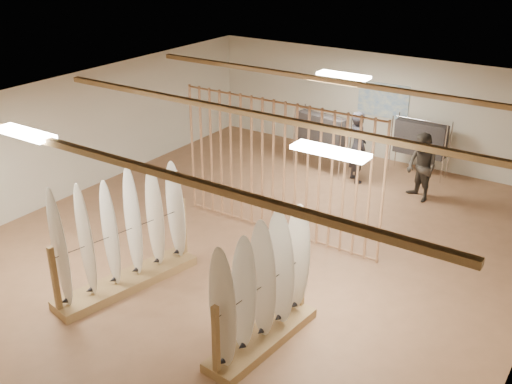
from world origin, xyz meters
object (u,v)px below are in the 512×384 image
Objects in this scene: clothing_rack_a at (322,132)px; shopper_a at (358,142)px; rack_right at (262,305)px; clothing_rack_b at (421,139)px; shopper_b at (422,163)px; rack_left at (124,249)px.

clothing_rack_a is 0.78× the size of shopper_a.
rack_right reaches higher than clothing_rack_b.
shopper_b reaches higher than clothing_rack_a.
rack_left is at bearing -175.00° from rack_right.
shopper_a is at bearing 108.11° from rack_right.
clothing_rack_a is 0.88× the size of shopper_b.
shopper_b is (1.68, -0.19, -0.11)m from shopper_a.
rack_left reaches higher than rack_right.
shopper_a is (-1.13, -1.23, 0.05)m from clothing_rack_b.
rack_left is 1.52× the size of shopper_b.
shopper_b is (0.56, -1.42, -0.06)m from clothing_rack_b.
rack_left is 6.71m from clothing_rack_a.
clothing_rack_a reaches higher than clothing_rack_b.
shopper_a is 1.70m from shopper_b.
clothing_rack_a is (0.23, 6.70, 0.29)m from rack_left.
rack_right reaches higher than shopper_a.
rack_right reaches higher than clothing_rack_a.
rack_right reaches higher than shopper_b.
shopper_a is 1.12× the size of shopper_b.
clothing_rack_a is (-2.60, 6.69, 0.33)m from rack_right.
shopper_a is at bearing -130.44° from clothing_rack_b.
rack_left is 1.35× the size of shopper_a.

